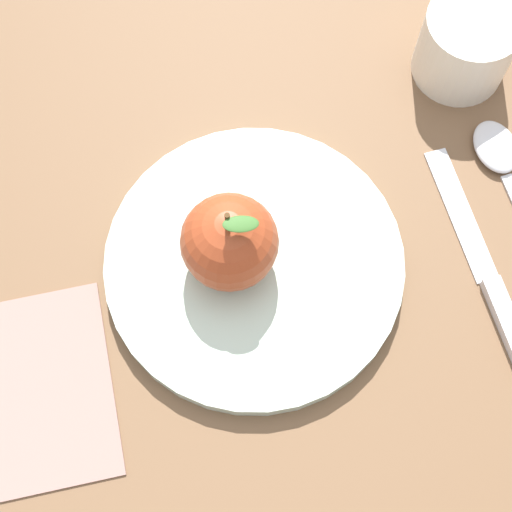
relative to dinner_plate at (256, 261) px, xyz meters
name	(u,v)px	position (x,y,z in m)	size (l,w,h in m)	color
ground_plane	(276,279)	(0.02, 0.00, -0.01)	(2.40, 2.40, 0.00)	brown
dinner_plate	(256,261)	(0.00, 0.00, 0.00)	(0.22, 0.22, 0.02)	#B2C6B2
apple	(229,242)	(-0.02, -0.01, 0.04)	(0.07, 0.07, 0.08)	#9E3D1E
cup	(467,42)	(0.06, 0.23, 0.03)	(0.08, 0.08, 0.06)	silver
knife	(490,281)	(0.16, 0.07, -0.01)	(0.15, 0.15, 0.01)	silver
spoon	(505,168)	(0.13, 0.16, 0.00)	(0.14, 0.14, 0.01)	silver
linen_napkin	(38,390)	(-0.09, -0.16, -0.01)	(0.11, 0.14, 0.00)	gray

